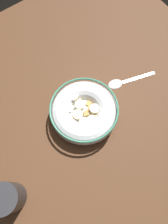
% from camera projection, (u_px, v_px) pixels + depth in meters
% --- Properties ---
extents(ground_plane, '(1.02, 1.02, 0.02)m').
position_uv_depth(ground_plane, '(84.00, 117.00, 0.62)').
color(ground_plane, '#472B19').
extents(cereal_bowl, '(0.19, 0.19, 0.06)m').
position_uv_depth(cereal_bowl, '(84.00, 112.00, 0.58)').
color(cereal_bowl, silver).
rests_on(cereal_bowl, ground_plane).
extents(spoon, '(0.16, 0.07, 0.01)m').
position_uv_depth(spoon, '(121.00, 82.00, 0.65)').
color(spoon, silver).
rests_on(spoon, ground_plane).
extents(coffee_mug, '(0.10, 0.08, 0.08)m').
position_uv_depth(coffee_mug, '(7.00, 199.00, 0.49)').
color(coffee_mug, '#262628').
rests_on(coffee_mug, ground_plane).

